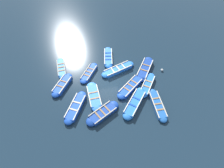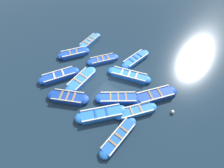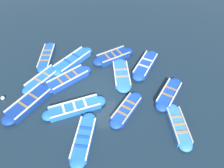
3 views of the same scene
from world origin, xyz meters
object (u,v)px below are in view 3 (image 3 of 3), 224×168
boat_alongside (145,65)px  boat_centre (75,108)px  boat_bow_out (29,102)px  boat_outer_left (73,61)px  boat_end_of_row (178,126)px  boat_drifting (68,79)px  boat_near_quay (126,109)px  boat_mid_row (169,94)px  buoy_orange_near (3,98)px  boat_broadside (84,139)px  boat_inner_gap (43,79)px  boat_stern_in (113,56)px  boat_tucked (47,57)px  boat_outer_right (121,74)px

boat_alongside → boat_centre: 6.08m
boat_bow_out → boat_outer_left: bearing=-30.2°
boat_end_of_row → boat_drifting: (3.92, 6.58, 0.03)m
boat_drifting → boat_near_quay: boat_drifting is taller
boat_mid_row → buoy_orange_near: boat_mid_row is taller
boat_centre → boat_broadside: 2.18m
boat_centre → boat_bow_out: size_ratio=1.07×
boat_inner_gap → boat_drifting: boat_drifting is taller
boat_inner_gap → boat_near_quay: size_ratio=1.05×
boat_stern_in → buoy_orange_near: (-3.90, 7.06, -0.07)m
boat_bow_out → boat_drifting: 2.94m
boat_outer_left → boat_bow_out: boat_outer_left is taller
boat_alongside → boat_outer_left: size_ratio=1.01×
boat_end_of_row → boat_mid_row: (2.37, 0.03, 0.02)m
boat_stern_in → boat_bow_out: (-4.36, 5.29, 0.00)m
boat_outer_left → boat_tucked: boat_outer_left is taller
boat_tucked → boat_drifting: bearing=-142.8°
boat_end_of_row → boat_near_quay: bearing=66.0°
boat_bow_out → boat_drifting: boat_bow_out is taller
boat_tucked → buoy_orange_near: boat_tucked is taller
boat_alongside → boat_broadside: size_ratio=1.02×
buoy_orange_near → boat_outer_left: bearing=-49.6°
boat_broadside → buoy_orange_near: bearing=59.9°
boat_outer_left → boat_end_of_row: bearing=-132.0°
boat_inner_gap → boat_bow_out: bearing=168.6°
boat_end_of_row → boat_stern_in: bearing=28.7°
boat_inner_gap → boat_near_quay: 6.15m
boat_end_of_row → boat_inner_gap: size_ratio=1.02×
boat_bow_out → boat_centre: bearing=-100.1°
boat_outer_left → boat_inner_gap: boat_outer_left is taller
boat_near_quay → boat_broadside: boat_broadside is taller
boat_outer_right → boat_drifting: size_ratio=1.04×
boat_tucked → boat_near_quay: 7.65m
boat_outer_right → boat_near_quay: size_ratio=1.17×
boat_centre → boat_near_quay: bearing=-92.9°
boat_centre → buoy_orange_near: bearing=78.1°
boat_end_of_row → boat_mid_row: 2.37m
boat_bow_out → boat_broadside: 4.34m
boat_stern_in → boat_tucked: boat_stern_in is taller
buoy_orange_near → boat_tucked: bearing=-26.8°
buoy_orange_near → boat_bow_out: bearing=-104.7°
boat_centre → boat_inner_gap: bearing=42.8°
boat_alongside → boat_centre: (-3.79, 4.75, -0.00)m
boat_bow_out → boat_near_quay: 5.95m
boat_centre → boat_end_of_row: bearing=-103.4°
boat_end_of_row → boat_inner_gap: (4.00, 8.30, -0.00)m
boat_end_of_row → boat_mid_row: size_ratio=1.03×
boat_tucked → boat_inner_gap: bearing=-176.1°
boat_mid_row → boat_bow_out: boat_bow_out is taller
boat_bow_out → boat_mid_row: bearing=-87.0°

